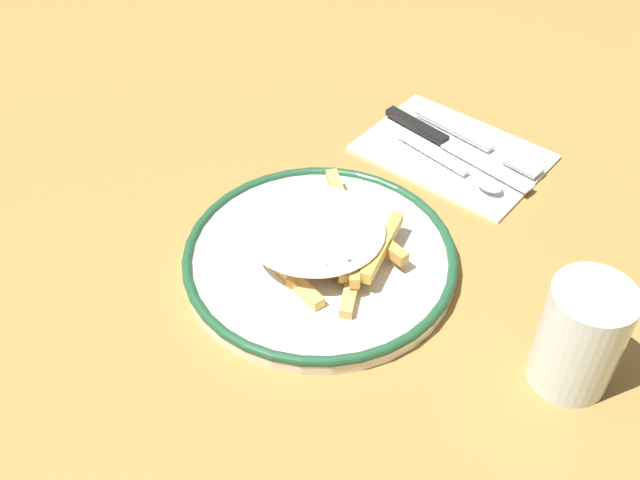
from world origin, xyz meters
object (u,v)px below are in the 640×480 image
at_px(knife, 443,140).
at_px(fork, 477,141).
at_px(napkin, 455,152).
at_px(water_glass, 580,337).
at_px(fries_heap, 321,235).
at_px(spoon, 466,172).
at_px(plate, 320,258).

bearing_deg(knife, fork, 129.34).
relative_size(napkin, water_glass, 1.94).
distance_m(fries_heap, water_glass, 0.26).
xyz_separation_m(napkin, water_glass, (0.20, 0.25, 0.05)).
height_order(fork, water_glass, water_glass).
distance_m(napkin, spoon, 0.05).
height_order(fries_heap, knife, fries_heap).
xyz_separation_m(napkin, spoon, (0.03, 0.03, 0.01)).
relative_size(fries_heap, fork, 1.07).
bearing_deg(fries_heap, knife, -176.31).
distance_m(napkin, fork, 0.03).
bearing_deg(fork, knife, -50.66).
xyz_separation_m(fries_heap, knife, (-0.24, -0.02, -0.03)).
bearing_deg(plate, knife, -176.17).
xyz_separation_m(plate, fries_heap, (-0.00, -0.00, 0.03)).
bearing_deg(spoon, napkin, -132.63).
bearing_deg(plate, fries_heap, -164.28).
bearing_deg(napkin, fries_heap, -0.80).
xyz_separation_m(plate, fork, (-0.27, 0.01, 0.00)).
height_order(knife, spoon, spoon).
height_order(fries_heap, napkin, fries_heap).
relative_size(fries_heap, spoon, 1.24).
height_order(fries_heap, water_glass, water_glass).
relative_size(plate, knife, 1.30).
height_order(plate, water_glass, water_glass).
relative_size(spoon, water_glass, 1.44).
relative_size(plate, spoon, 1.79).
height_order(plate, spoon, plate).
bearing_deg(fork, water_glass, 45.90).
distance_m(fries_heap, knife, 0.24).
height_order(fork, knife, knife).
height_order(fries_heap, spoon, fries_heap).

